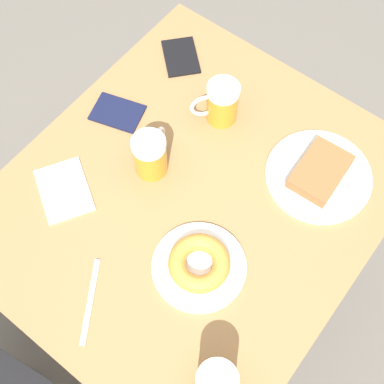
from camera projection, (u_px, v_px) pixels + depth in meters
ground_plane at (192, 285)px, 1.90m from camera, size 8.00×8.00×0.00m
table at (192, 207)px, 1.31m from camera, size 0.82×0.93×0.72m
plate_with_cake at (319, 174)px, 1.27m from camera, size 0.25×0.25×0.04m
plate_with_donut at (199, 264)px, 1.16m from camera, size 0.21×0.21×0.05m
beer_mug_left at (149, 156)px, 1.24m from camera, size 0.08×0.12×0.12m
beer_mug_center at (221, 103)px, 1.31m from camera, size 0.10×0.11×0.12m
napkin_folded at (64, 190)px, 1.26m from camera, size 0.19×0.17×0.00m
fork at (90, 301)px, 1.14m from camera, size 0.11×0.17×0.00m
passport_near_edge at (117, 113)px, 1.36m from camera, size 0.15×0.12×0.01m
passport_far_edge at (181, 57)px, 1.44m from camera, size 0.15×0.15×0.01m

